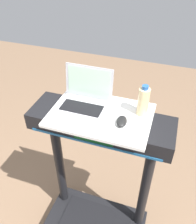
# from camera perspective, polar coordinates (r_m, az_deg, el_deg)

# --- Properties ---
(desk_board) EXTENTS (0.61, 0.42, 0.02)m
(desk_board) POSITION_cam_1_polar(r_m,az_deg,el_deg) (1.43, 0.64, -0.73)
(desk_board) COLOR white
(desk_board) RESTS_ON treadmill_base
(laptop) EXTENTS (0.31, 0.24, 0.23)m
(laptop) POSITION_cam_1_polar(r_m,az_deg,el_deg) (1.47, -3.24, 3.09)
(laptop) COLOR #B7B7BC
(laptop) RESTS_ON desk_board
(computer_mouse) EXTENTS (0.07, 0.11, 0.03)m
(computer_mouse) POSITION_cam_1_polar(r_m,az_deg,el_deg) (1.35, 5.70, -2.24)
(computer_mouse) COLOR black
(computer_mouse) RESTS_ON desk_board
(water_bottle) EXTENTS (0.07, 0.07, 0.20)m
(water_bottle) POSITION_cam_1_polar(r_m,az_deg,el_deg) (1.40, 10.83, 2.56)
(water_bottle) COLOR beige
(water_bottle) RESTS_ON desk_board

